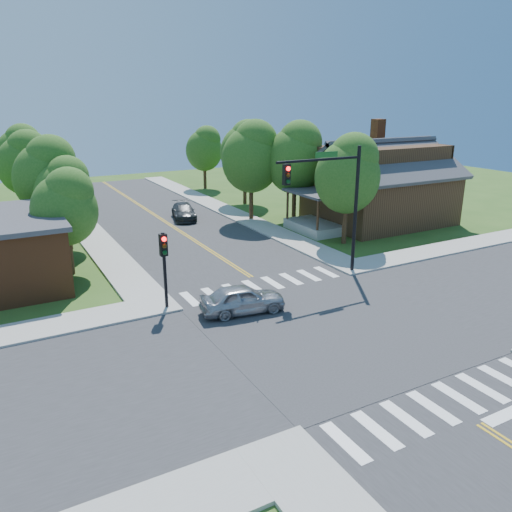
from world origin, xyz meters
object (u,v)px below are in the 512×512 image
signal_mast_ne (332,192)px  house_ne (379,181)px  car_silver (243,300)px  car_dgrey (184,212)px  signal_pole_nw (164,257)px

signal_mast_ne → house_ne: 14.23m
car_silver → car_dgrey: bearing=-4.3°
car_dgrey → car_silver: bearing=-88.8°
car_dgrey → house_ne: bearing=-17.7°
signal_mast_ne → house_ne: bearing=37.7°
house_ne → signal_mast_ne: bearing=-142.3°
signal_mast_ne → signal_pole_nw: bearing=-179.9°
house_ne → car_silver: 20.88m
signal_mast_ne → car_dgrey: (-2.23, 16.93, -4.23)m
house_ne → car_silver: size_ratio=3.13×
signal_pole_nw → house_ne: size_ratio=0.29×
signal_mast_ne → car_silver: bearing=-162.2°
signal_mast_ne → house_ne: size_ratio=0.55×
signal_pole_nw → house_ne: (20.71, 8.66, 0.67)m
house_ne → car_silver: house_ne is taller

